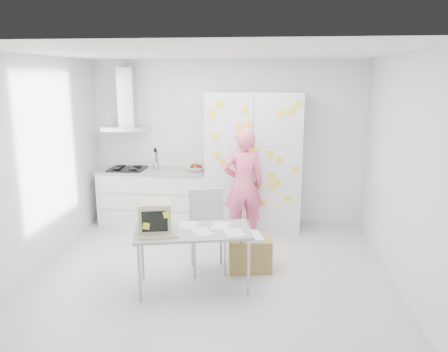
# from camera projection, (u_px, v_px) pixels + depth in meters

# --- Properties ---
(floor) EXTENTS (4.50, 4.00, 0.02)m
(floor) POSITION_uv_depth(u_px,v_px,m) (212.00, 269.00, 5.66)
(floor) COLOR silver
(floor) RESTS_ON ground
(walls) EXTENTS (4.52, 4.01, 2.70)m
(walls) POSITION_uv_depth(u_px,v_px,m) (219.00, 156.00, 6.06)
(walls) COLOR white
(walls) RESTS_ON ground
(ceiling) EXTENTS (4.50, 4.00, 0.02)m
(ceiling) POSITION_uv_depth(u_px,v_px,m) (211.00, 53.00, 5.06)
(ceiling) COLOR white
(ceiling) RESTS_ON walls
(counter_run) EXTENTS (1.84, 0.63, 1.28)m
(counter_run) POSITION_uv_depth(u_px,v_px,m) (155.00, 196.00, 7.33)
(counter_run) COLOR white
(counter_run) RESTS_ON ground
(range_hood) EXTENTS (0.70, 0.48, 1.01)m
(range_hood) POSITION_uv_depth(u_px,v_px,m) (127.00, 106.00, 7.17)
(range_hood) COLOR silver
(range_hood) RESTS_ON walls
(tall_cabinet) EXTENTS (1.50, 0.68, 2.20)m
(tall_cabinet) POSITION_uv_depth(u_px,v_px,m) (253.00, 162.00, 6.99)
(tall_cabinet) COLOR silver
(tall_cabinet) RESTS_ON ground
(person) EXTENTS (0.70, 0.55, 1.70)m
(person) POSITION_uv_depth(u_px,v_px,m) (243.00, 185.00, 6.50)
(person) COLOR #F7608C
(person) RESTS_ON ground
(desk) EXTENTS (1.43, 0.94, 1.05)m
(desk) POSITION_uv_depth(u_px,v_px,m) (169.00, 223.00, 4.98)
(desk) COLOR gray
(desk) RESTS_ON ground
(chair) EXTENTS (0.57, 0.57, 1.03)m
(chair) POSITION_uv_depth(u_px,v_px,m) (207.00, 226.00, 5.54)
(chair) COLOR #AAAAA8
(chair) RESTS_ON ground
(cardboard_box) EXTENTS (0.59, 0.50, 0.46)m
(cardboard_box) POSITION_uv_depth(u_px,v_px,m) (250.00, 253.00, 5.61)
(cardboard_box) COLOR olive
(cardboard_box) RESTS_ON ground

